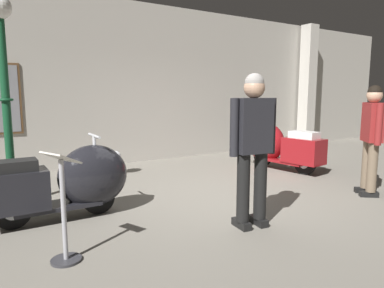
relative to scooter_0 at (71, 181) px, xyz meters
The scene contains 8 objects.
ground_plane 2.19m from the scooter_0, ahead, with size 60.00×60.00×0.00m, color slate.
showroom_back_wall 4.05m from the scooter_0, 53.41° to the left, with size 18.00×0.63×3.55m.
scooter_0 is the anchor object (origin of this frame).
scooter_1 4.37m from the scooter_0, 10.11° to the left, with size 0.71×1.83×1.09m.
lamppost 1.64m from the scooter_0, 120.88° to the left, with size 0.31×0.31×2.82m.
visitor_0 2.28m from the scooter_0, 39.41° to the right, with size 0.60×0.32×1.77m.
visitor_1 4.36m from the scooter_0, 18.47° to the right, with size 0.42×0.46×1.68m.
info_stanchion 1.19m from the scooter_0, 106.04° to the right, with size 0.33×0.38×1.04m.
Camera 1 is at (-3.05, -4.00, 1.54)m, focal length 32.41 mm.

